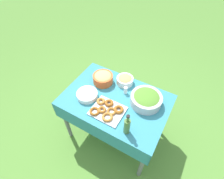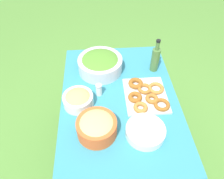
{
  "view_description": "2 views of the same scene",
  "coord_description": "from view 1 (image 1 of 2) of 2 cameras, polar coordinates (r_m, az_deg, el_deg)",
  "views": [
    {
      "loc": [
        0.58,
        -1.09,
        2.31
      ],
      "look_at": [
        -0.06,
        0.03,
        0.88
      ],
      "focal_mm": 28.0,
      "sensor_mm": 36.0,
      "label": 1
    },
    {
      "loc": [
        -1.0,
        0.13,
        1.92
      ],
      "look_at": [
        0.04,
        0.05,
        0.82
      ],
      "focal_mm": 35.0,
      "sensor_mm": 36.0,
      "label": 2
    }
  ],
  "objects": [
    {
      "name": "bread_bowl",
      "position": [
        2.12,
        4.23,
        3.15
      ],
      "size": [
        0.2,
        0.2,
        0.1
      ],
      "color": "white",
      "rests_on": "picnic_table"
    },
    {
      "name": "pasta_bowl",
      "position": [
        2.11,
        -2.98,
        3.79
      ],
      "size": [
        0.24,
        0.24,
        0.13
      ],
      "color": "#E05B28",
      "rests_on": "picnic_table"
    },
    {
      "name": "ground_plane",
      "position": [
        2.62,
        0.94,
        -13.86
      ],
      "size": [
        14.0,
        14.0,
        0.0
      ],
      "primitive_type": "plane",
      "color": "#568C38"
    },
    {
      "name": "donut_platter",
      "position": [
        1.86,
        -1.58,
        -6.65
      ],
      "size": [
        0.36,
        0.31,
        0.05
      ],
      "color": "silver",
      "rests_on": "picnic_table"
    },
    {
      "name": "plate_stack",
      "position": [
        2.0,
        -8.12,
        -1.7
      ],
      "size": [
        0.24,
        0.24,
        0.06
      ],
      "color": "white",
      "rests_on": "picnic_table"
    },
    {
      "name": "salt_shaker",
      "position": [
        2.01,
        4.42,
        -0.22
      ],
      "size": [
        0.04,
        0.04,
        0.09
      ],
      "color": "white",
      "rests_on": "picnic_table"
    },
    {
      "name": "picnic_table",
      "position": [
        2.06,
        1.16,
        -5.2
      ],
      "size": [
        1.18,
        0.81,
        0.77
      ],
      "color": "teal",
      "rests_on": "ground_plane"
    },
    {
      "name": "salad_bowl",
      "position": [
        1.93,
        11.08,
        -3.03
      ],
      "size": [
        0.34,
        0.34,
        0.13
      ],
      "color": "silver",
      "rests_on": "picnic_table"
    },
    {
      "name": "olive_oil_bottle",
      "position": [
        1.66,
        4.92,
        -11.73
      ],
      "size": [
        0.06,
        0.06,
        0.27
      ],
      "color": "#4C7238",
      "rests_on": "picnic_table"
    }
  ]
}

